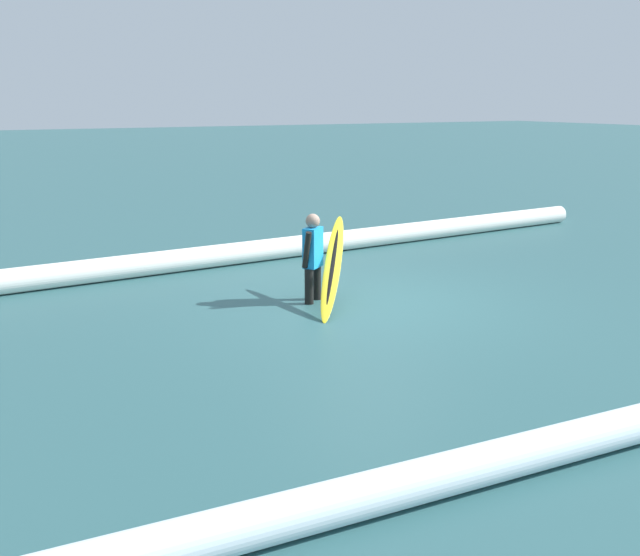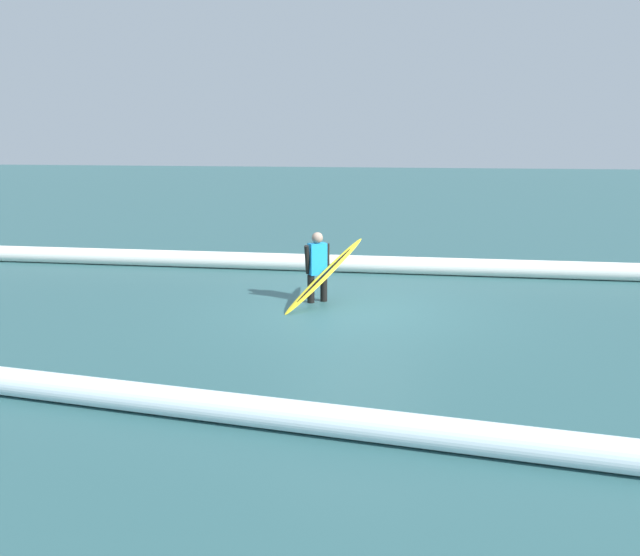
# 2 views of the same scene
# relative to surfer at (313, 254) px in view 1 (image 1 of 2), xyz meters

# --- Properties ---
(ground_plane) EXTENTS (144.38, 144.38, 0.00)m
(ground_plane) POSITION_rel_surfer_xyz_m (-0.81, 0.43, -0.77)
(ground_plane) COLOR #2E5A5D
(surfer) EXTENTS (0.43, 0.42, 1.39)m
(surfer) POSITION_rel_surfer_xyz_m (0.00, 0.00, 0.00)
(surfer) COLOR black
(surfer) RESTS_ON ground_plane
(surfboard) EXTENTS (1.38, 1.76, 1.24)m
(surfboard) POSITION_rel_surfer_xyz_m (-0.20, 0.27, -0.16)
(surfboard) COLOR yellow
(surfboard) RESTS_ON ground_plane
(wave_crest_foreground) EXTENTS (19.02, 1.43, 0.42)m
(wave_crest_foreground) POSITION_rel_surfer_xyz_m (0.46, -2.96, -0.56)
(wave_crest_foreground) COLOR white
(wave_crest_foreground) RESTS_ON ground_plane
(wave_crest_midground) EXTENTS (25.91, 1.92, 0.35)m
(wave_crest_midground) POSITION_rel_surfer_xyz_m (2.18, 5.34, -0.59)
(wave_crest_midground) COLOR white
(wave_crest_midground) RESTS_ON ground_plane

